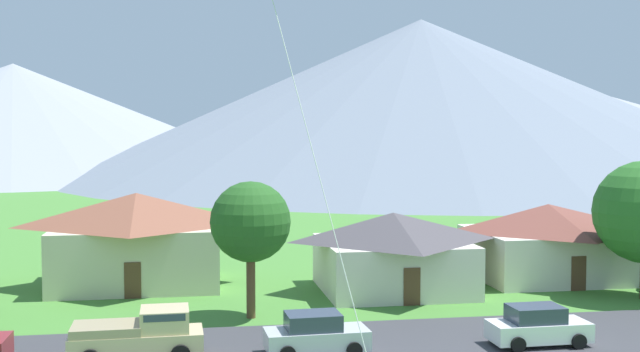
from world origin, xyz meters
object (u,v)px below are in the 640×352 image
object	(u,v)px
parked_car_white_mid_east	(538,326)
pickup_truck_sand_west_side	(140,334)
house_leftmost	(393,250)
house_left_center	(548,240)
house_right_center	(137,238)
parked_car_silver_west_end	(316,334)
tree_near_left	(251,222)

from	to	relation	value
parked_car_white_mid_east	pickup_truck_sand_west_side	world-z (taller)	pickup_truck_sand_west_side
house_leftmost	house_left_center	distance (m)	10.69
house_leftmost	house_right_center	bearing A→B (deg)	164.74
parked_car_silver_west_end	house_left_center	bearing A→B (deg)	39.80
house_leftmost	parked_car_white_mid_east	distance (m)	12.69
pickup_truck_sand_west_side	house_right_center	bearing A→B (deg)	94.14
parked_car_silver_west_end	tree_near_left	bearing A→B (deg)	107.12
pickup_truck_sand_west_side	parked_car_white_mid_east	bearing A→B (deg)	-2.57
house_leftmost	house_right_center	size ratio (longest dim) A/B	0.85
house_leftmost	house_left_center	size ratio (longest dim) A/B	0.90
house_leftmost	tree_near_left	world-z (taller)	tree_near_left
house_left_center	parked_car_white_mid_east	bearing A→B (deg)	-117.21
house_right_center	parked_car_white_mid_east	xyz separation A→B (m)	(17.64, -16.19, -1.98)
house_left_center	house_right_center	xyz separation A→B (m)	(-25.03, 1.82, 0.46)
house_left_center	tree_near_left	size ratio (longest dim) A/B	1.44
house_left_center	tree_near_left	world-z (taller)	tree_near_left
house_leftmost	house_right_center	distance (m)	15.10
house_leftmost	tree_near_left	xyz separation A→B (m)	(-8.53, -5.11, 2.38)
parked_car_white_mid_east	parked_car_silver_west_end	bearing A→B (deg)	178.24
parked_car_white_mid_east	house_leftmost	bearing A→B (deg)	104.15
parked_car_silver_west_end	pickup_truck_sand_west_side	xyz separation A→B (m)	(-7.01, 0.45, 0.19)
house_leftmost	parked_car_white_mid_east	size ratio (longest dim) A/B	2.06
tree_near_left	parked_car_silver_west_end	bearing A→B (deg)	-72.88
house_left_center	house_right_center	size ratio (longest dim) A/B	0.95
house_left_center	parked_car_white_mid_east	world-z (taller)	house_left_center
parked_car_silver_west_end	parked_car_white_mid_east	size ratio (longest dim) A/B	1.01
parked_car_silver_west_end	pickup_truck_sand_west_side	distance (m)	7.02
parked_car_silver_west_end	house_right_center	bearing A→B (deg)	117.07
house_right_center	house_leftmost	bearing A→B (deg)	-15.26
parked_car_white_mid_east	pickup_truck_sand_west_side	bearing A→B (deg)	177.43
parked_car_silver_west_end	pickup_truck_sand_west_side	size ratio (longest dim) A/B	0.81
tree_near_left	pickup_truck_sand_west_side	bearing A→B (deg)	-127.59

